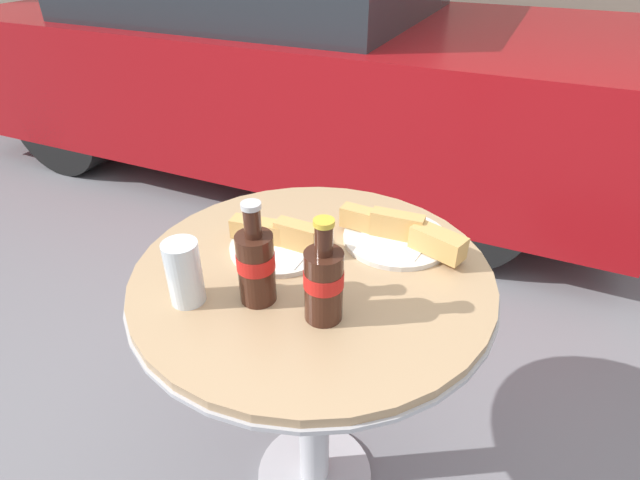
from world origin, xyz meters
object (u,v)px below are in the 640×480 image
Objects in this scene: lunch_plate_near at (400,234)px; cola_bottle_right at (256,264)px; drinking_glass at (185,275)px; lunch_plate_far at (279,240)px; parked_car at (290,58)px; cola_bottle_left at (324,281)px; bistro_table at (313,322)px.

cola_bottle_right is at bearing -122.25° from lunch_plate_near.
lunch_plate_far is (0.08, 0.23, -0.04)m from drinking_glass.
parked_car reaches higher than lunch_plate_far.
lunch_plate_near and lunch_plate_far have the same top height.
lunch_plate_near is at bearing 29.00° from lunch_plate_far.
drinking_glass is at bearing -153.40° from cola_bottle_right.
lunch_plate_far is at bearing 137.85° from cola_bottle_left.
lunch_plate_near is at bearing 51.16° from bistro_table.
cola_bottle_left is at bearing -56.95° from bistro_table.
cola_bottle_left is 0.31m from lunch_plate_near.
cola_bottle_left is 1.59× the size of drinking_glass.
cola_bottle_left is 0.14m from cola_bottle_right.
bistro_table is 2.40m from parked_car.
lunch_plate_near is at bearing -56.17° from parked_car.
lunch_plate_near is (0.14, 0.17, 0.18)m from bistro_table.
drinking_glass is 0.57× the size of lunch_plate_far.
cola_bottle_left reaches higher than lunch_plate_near.
bistro_table is 3.70× the size of cola_bottle_left.
drinking_glass is 0.49m from lunch_plate_near.
drinking_glass is at bearing -107.75° from lunch_plate_far.
lunch_plate_far is at bearing -62.99° from parked_car.
bistro_table is at bearing -21.14° from lunch_plate_far.
drinking_glass is (-0.12, -0.06, -0.02)m from cola_bottle_right.
lunch_plate_far is (-0.05, 0.17, -0.06)m from cola_bottle_right.
drinking_glass is 0.25m from lunch_plate_far.
cola_bottle_left is at bearing 14.39° from drinking_glass.
cola_bottle_left is at bearing -60.99° from parked_car.
cola_bottle_right is 0.71× the size of lunch_plate_near.
parked_car is (-1.29, 1.93, -0.14)m from lunch_plate_near.
cola_bottle_left reaches higher than drinking_glass.
cola_bottle_right reaches higher than drinking_glass.
cola_bottle_left is at bearing -42.15° from lunch_plate_far.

